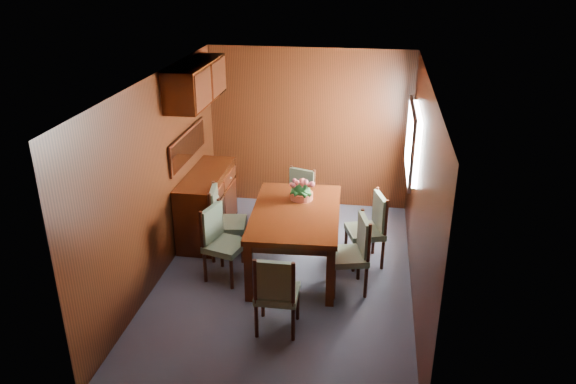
% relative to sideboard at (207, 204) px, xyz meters
% --- Properties ---
extents(ground, '(4.50, 4.50, 0.00)m').
position_rel_sideboard_xyz_m(ground, '(1.25, -1.00, -0.45)').
color(ground, '#383C4D').
rests_on(ground, ground).
extents(room_shell, '(3.06, 4.52, 2.41)m').
position_rel_sideboard_xyz_m(room_shell, '(1.15, -0.67, 1.18)').
color(room_shell, black).
rests_on(room_shell, ground).
extents(sideboard, '(0.48, 1.40, 0.90)m').
position_rel_sideboard_xyz_m(sideboard, '(0.00, 0.00, 0.00)').
color(sideboard, black).
rests_on(sideboard, ground).
extents(dining_table, '(1.13, 1.72, 0.78)m').
position_rel_sideboard_xyz_m(dining_table, '(1.34, -0.72, 0.22)').
color(dining_table, black).
rests_on(dining_table, ground).
extents(chair_left_near, '(0.53, 0.54, 0.93)m').
position_rel_sideboard_xyz_m(chair_left_near, '(0.48, -1.07, 0.07)').
color(chair_left_near, black).
rests_on(chair_left_near, ground).
extents(chair_left_far, '(0.49, 0.51, 0.95)m').
position_rel_sideboard_xyz_m(chair_left_far, '(0.37, -0.55, 0.08)').
color(chair_left_far, black).
rests_on(chair_left_far, ground).
extents(chair_right_near, '(0.52, 0.53, 0.94)m').
position_rel_sideboard_xyz_m(chair_right_near, '(2.06, -1.10, 0.07)').
color(chair_right_near, black).
rests_on(chair_right_near, ground).
extents(chair_right_far, '(0.54, 0.55, 0.94)m').
position_rel_sideboard_xyz_m(chair_right_far, '(2.24, -0.44, 0.07)').
color(chair_right_far, black).
rests_on(chair_right_far, ground).
extents(chair_head, '(0.44, 0.42, 0.91)m').
position_rel_sideboard_xyz_m(chair_head, '(1.33, -2.04, 0.06)').
color(chair_head, black).
rests_on(chair_head, ground).
extents(chair_foot, '(0.51, 0.50, 0.87)m').
position_rel_sideboard_xyz_m(chair_foot, '(1.22, 0.39, 0.03)').
color(chair_foot, black).
rests_on(chair_foot, ground).
extents(flower_centerpiece, '(0.31, 0.31, 0.31)m').
position_rel_sideboard_xyz_m(flower_centerpiece, '(1.36, -0.37, 0.48)').
color(flower_centerpiece, '#B55237').
rests_on(flower_centerpiece, dining_table).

